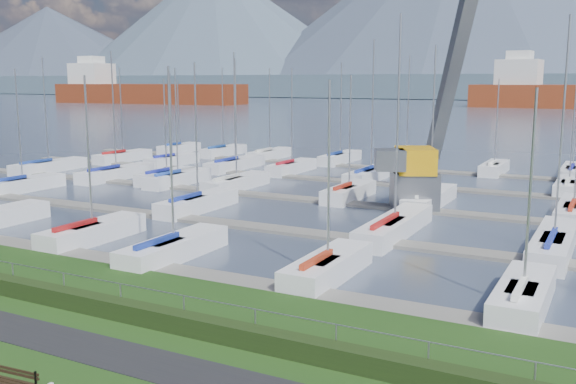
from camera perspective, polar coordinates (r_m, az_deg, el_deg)
The scene contains 8 objects.
path at distance 23.36m, azimuth -17.75°, elevation -12.93°, with size 160.00×2.00×0.04m, color black.
hedge at distance 24.98m, azimuth -13.51°, elevation -10.37°, with size 80.00×0.70×0.70m, color black.
fence at distance 24.99m, azimuth -12.98°, elevation -8.28°, with size 0.04×0.04×80.00m, color gray.
docks at distance 47.50m, azimuth 7.84°, elevation -1.26°, with size 90.00×41.60×0.25m.
bench_right at distance 20.56m, azimuth -23.41°, elevation -15.28°, with size 1.83×0.57×0.85m.
crane at distance 47.17m, azimuth 12.28°, elevation 5.33°, with size 7.97×12.82×22.35m.
cargo_ship_west at distance 272.34m, azimuth -13.00°, elevation 8.54°, with size 82.69×23.88×21.50m.
sailboat_fleet at distance 50.14m, azimuth 7.47°, elevation 5.78°, with size 74.67×49.56×13.76m.
Camera 1 is at (15.62, -17.93, 8.88)m, focal length 40.00 mm.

